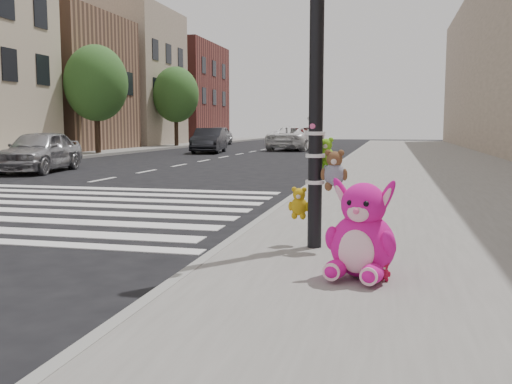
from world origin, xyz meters
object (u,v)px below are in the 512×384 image
(red_teddy, at_px, (384,272))
(car_dark_far, at_px, (209,140))
(car_white_near, at_px, (296,138))
(pink_bunny, at_px, (362,237))
(car_silver_far, at_px, (40,151))
(signal_pole, at_px, (318,105))

(red_teddy, height_order, car_dark_far, car_dark_far)
(red_teddy, height_order, car_white_near, car_white_near)
(pink_bunny, relative_size, car_dark_far, 0.22)
(car_silver_far, bearing_deg, signal_pole, -53.42)
(red_teddy, bearing_deg, car_dark_far, 113.48)
(car_dark_far, height_order, car_white_near, car_white_near)
(signal_pole, relative_size, pink_bunny, 4.30)
(red_teddy, distance_m, car_dark_far, 27.28)
(signal_pole, bearing_deg, red_teddy, -59.32)
(pink_bunny, height_order, red_teddy, pink_bunny)
(car_silver_far, xyz_separation_m, car_white_near, (5.52, 18.50, 0.04))
(signal_pole, distance_m, car_white_near, 29.18)
(car_silver_far, bearing_deg, car_dark_far, 75.28)
(signal_pole, xyz_separation_m, car_white_near, (-4.97, 28.74, -1.02))
(red_teddy, xyz_separation_m, car_dark_far, (-9.90, 25.42, 0.47))
(signal_pole, xyz_separation_m, car_silver_far, (-10.49, 10.24, -1.06))
(car_silver_far, distance_m, car_dark_far, 13.93)
(red_teddy, bearing_deg, car_white_near, 103.02)
(signal_pole, xyz_separation_m, red_teddy, (0.78, -1.31, -1.53))
(car_silver_far, xyz_separation_m, car_dark_far, (1.36, 13.87, 0.00))
(car_dark_far, bearing_deg, pink_bunny, -77.58)
(red_teddy, bearing_deg, car_silver_far, 136.48)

